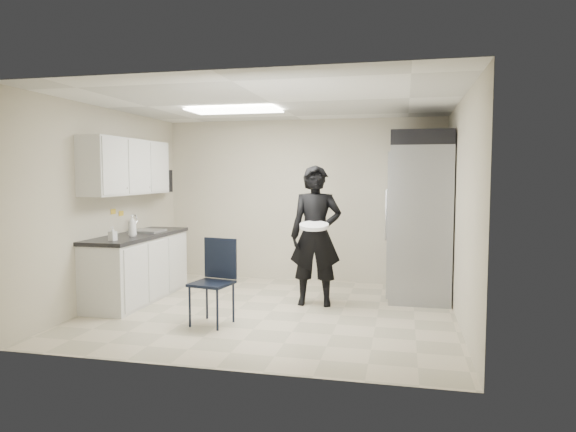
% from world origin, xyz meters
% --- Properties ---
extents(floor, '(4.50, 4.50, 0.00)m').
position_xyz_m(floor, '(0.00, 0.00, 0.00)').
color(floor, '#C0B397').
rests_on(floor, ground).
extents(ceiling, '(4.50, 4.50, 0.00)m').
position_xyz_m(ceiling, '(0.00, 0.00, 2.60)').
color(ceiling, silver).
rests_on(ceiling, back_wall).
extents(back_wall, '(4.50, 0.00, 4.50)m').
position_xyz_m(back_wall, '(0.00, 2.00, 1.30)').
color(back_wall, '#BDB69C').
rests_on(back_wall, floor).
extents(left_wall, '(0.00, 4.00, 4.00)m').
position_xyz_m(left_wall, '(-2.25, 0.00, 1.30)').
color(left_wall, '#BDB69C').
rests_on(left_wall, floor).
extents(right_wall, '(0.00, 4.00, 4.00)m').
position_xyz_m(right_wall, '(2.25, 0.00, 1.30)').
color(right_wall, '#BDB69C').
rests_on(right_wall, floor).
extents(ceiling_panel, '(1.20, 0.60, 0.02)m').
position_xyz_m(ceiling_panel, '(-0.60, 0.40, 2.57)').
color(ceiling_panel, white).
rests_on(ceiling_panel, ceiling).
extents(lower_counter, '(0.60, 1.90, 0.86)m').
position_xyz_m(lower_counter, '(-1.95, 0.20, 0.43)').
color(lower_counter, silver).
rests_on(lower_counter, floor).
extents(countertop, '(0.64, 1.95, 0.05)m').
position_xyz_m(countertop, '(-1.95, 0.20, 0.89)').
color(countertop, black).
rests_on(countertop, lower_counter).
extents(sink, '(0.42, 0.40, 0.14)m').
position_xyz_m(sink, '(-1.93, 0.45, 0.87)').
color(sink, gray).
rests_on(sink, countertop).
extents(faucet, '(0.02, 0.02, 0.24)m').
position_xyz_m(faucet, '(-2.13, 0.45, 1.02)').
color(faucet, silver).
rests_on(faucet, countertop).
extents(upper_cabinets, '(0.35, 1.80, 0.75)m').
position_xyz_m(upper_cabinets, '(-2.08, 0.20, 1.83)').
color(upper_cabinets, silver).
rests_on(upper_cabinets, left_wall).
extents(towel_dispenser, '(0.22, 0.30, 0.35)m').
position_xyz_m(towel_dispenser, '(-2.14, 1.35, 1.62)').
color(towel_dispenser, black).
rests_on(towel_dispenser, left_wall).
extents(notice_sticker_left, '(0.00, 0.12, 0.07)m').
position_xyz_m(notice_sticker_left, '(-2.24, 0.10, 1.22)').
color(notice_sticker_left, yellow).
rests_on(notice_sticker_left, left_wall).
extents(notice_sticker_right, '(0.00, 0.12, 0.07)m').
position_xyz_m(notice_sticker_right, '(-2.24, 0.30, 1.18)').
color(notice_sticker_right, yellow).
rests_on(notice_sticker_right, left_wall).
extents(commercial_fridge, '(0.80, 1.35, 2.10)m').
position_xyz_m(commercial_fridge, '(1.83, 1.27, 1.05)').
color(commercial_fridge, gray).
rests_on(commercial_fridge, floor).
extents(fridge_compressor, '(0.80, 1.35, 0.20)m').
position_xyz_m(fridge_compressor, '(1.83, 1.27, 2.20)').
color(fridge_compressor, black).
rests_on(fridge_compressor, commercial_fridge).
extents(folding_chair, '(0.49, 0.49, 0.95)m').
position_xyz_m(folding_chair, '(-0.52, -0.71, 0.48)').
color(folding_chair, black).
rests_on(folding_chair, floor).
extents(man_tuxedo, '(0.71, 0.51, 1.84)m').
position_xyz_m(man_tuxedo, '(0.49, 0.45, 0.92)').
color(man_tuxedo, black).
rests_on(man_tuxedo, floor).
extents(bucket_lid, '(0.40, 0.40, 0.05)m').
position_xyz_m(bucket_lid, '(0.51, 0.20, 1.07)').
color(bucket_lid, silver).
rests_on(bucket_lid, man_tuxedo).
extents(soap_bottle_a, '(0.13, 0.13, 0.29)m').
position_xyz_m(soap_bottle_a, '(-1.87, -0.07, 1.05)').
color(soap_bottle_a, silver).
rests_on(soap_bottle_a, countertop).
extents(soap_bottle_b, '(0.09, 0.09, 0.17)m').
position_xyz_m(soap_bottle_b, '(-1.87, -0.53, 1.00)').
color(soap_bottle_b, '#AFACB8').
rests_on(soap_bottle_b, countertop).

